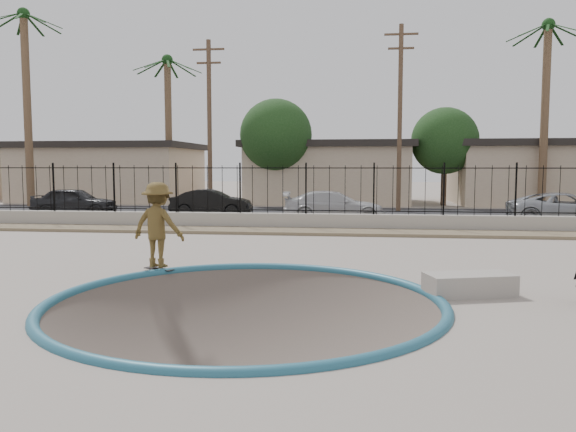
% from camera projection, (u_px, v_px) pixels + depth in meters
% --- Properties ---
extents(ground, '(120.00, 120.00, 2.20)m').
position_uv_depth(ground, '(310.00, 252.00, 22.79)').
color(ground, gray).
rests_on(ground, ground).
extents(bowl_pit, '(6.84, 6.84, 1.80)m').
position_uv_depth(bowl_pit, '(246.00, 302.00, 9.84)').
color(bowl_pit, '#51483E').
rests_on(bowl_pit, ground).
extents(coping_ring, '(7.04, 7.04, 0.20)m').
position_uv_depth(coping_ring, '(246.00, 302.00, 9.84)').
color(coping_ring, '#235C72').
rests_on(coping_ring, ground).
extents(rock_strip, '(42.00, 1.60, 0.11)m').
position_uv_depth(rock_strip, '(303.00, 231.00, 19.91)').
color(rock_strip, '#857757').
rests_on(rock_strip, ground).
extents(retaining_wall, '(42.00, 0.45, 0.60)m').
position_uv_depth(retaining_wall, '(306.00, 222.00, 20.98)').
color(retaining_wall, '#A1998D').
rests_on(retaining_wall, ground).
extents(fence, '(40.00, 0.04, 1.80)m').
position_uv_depth(fence, '(306.00, 190.00, 20.87)').
color(fence, black).
rests_on(fence, retaining_wall).
extents(street, '(90.00, 8.00, 0.04)m').
position_uv_depth(street, '(319.00, 214.00, 27.63)').
color(street, black).
rests_on(street, ground).
extents(house_west, '(11.60, 8.60, 3.90)m').
position_uv_depth(house_west, '(112.00, 171.00, 38.70)').
color(house_west, tan).
rests_on(house_west, ground).
extents(house_center, '(10.60, 8.60, 3.90)m').
position_uv_depth(house_center, '(329.00, 172.00, 36.84)').
color(house_center, tan).
rests_on(house_center, ground).
extents(house_east, '(12.60, 8.60, 3.90)m').
position_uv_depth(house_east, '(553.00, 172.00, 35.10)').
color(house_east, tan).
rests_on(house_east, ground).
extents(palm_left, '(2.30, 2.30, 11.30)m').
position_uv_depth(palm_left, '(26.00, 68.00, 31.99)').
color(palm_left, brown).
rests_on(palm_left, ground).
extents(palm_mid, '(2.30, 2.30, 9.30)m').
position_uv_depth(palm_mid, '(168.00, 97.00, 35.18)').
color(palm_mid, brown).
rests_on(palm_mid, ground).
extents(palm_right, '(2.30, 2.30, 10.30)m').
position_uv_depth(palm_right, '(546.00, 74.00, 30.42)').
color(palm_right, brown).
rests_on(palm_right, ground).
extents(utility_pole_left, '(1.70, 0.24, 9.00)m').
position_uv_depth(utility_pole_left, '(209.00, 122.00, 29.93)').
color(utility_pole_left, '#473323').
rests_on(utility_pole_left, ground).
extents(utility_pole_mid, '(1.70, 0.24, 9.50)m').
position_uv_depth(utility_pole_mid, '(400.00, 115.00, 28.66)').
color(utility_pole_mid, '#473323').
rests_on(utility_pole_mid, ground).
extents(street_tree_left, '(4.32, 4.32, 6.36)m').
position_uv_depth(street_tree_left, '(276.00, 135.00, 33.55)').
color(street_tree_left, '#473323').
rests_on(street_tree_left, ground).
extents(street_tree_mid, '(3.96, 3.96, 5.83)m').
position_uv_depth(street_tree_mid, '(445.00, 141.00, 33.33)').
color(street_tree_mid, '#473323').
rests_on(street_tree_mid, ground).
extents(skater, '(1.36, 0.94, 1.92)m').
position_uv_depth(skater, '(158.00, 229.00, 12.64)').
color(skater, brown).
rests_on(skater, ground).
extents(skateboard, '(0.78, 0.48, 0.07)m').
position_uv_depth(skateboard, '(159.00, 269.00, 12.72)').
color(skateboard, black).
rests_on(skateboard, ground).
extents(concrete_ledge, '(1.73, 1.12, 0.40)m').
position_uv_depth(concrete_ledge, '(469.00, 284.00, 10.38)').
color(concrete_ledge, gray).
rests_on(concrete_ledge, ground).
extents(car_a, '(4.02, 1.94, 1.32)m').
position_uv_depth(car_a, '(75.00, 201.00, 26.57)').
color(car_a, black).
rests_on(car_a, street).
extents(car_b, '(3.80, 1.48, 1.24)m').
position_uv_depth(car_b, '(211.00, 203.00, 26.20)').
color(car_b, black).
rests_on(car_b, street).
extents(car_c, '(4.50, 2.15, 1.26)m').
position_uv_depth(car_c, '(334.00, 206.00, 23.95)').
color(car_c, '#BBBBBD').
rests_on(car_c, street).
extents(car_d, '(4.63, 2.34, 1.26)m').
position_uv_depth(car_d, '(566.00, 208.00, 22.73)').
color(car_d, '#9CA0A5').
rests_on(car_d, street).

